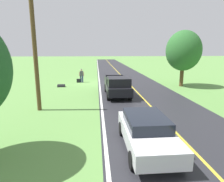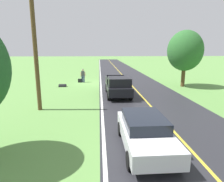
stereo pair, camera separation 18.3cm
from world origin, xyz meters
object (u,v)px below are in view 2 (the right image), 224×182
Objects in this scene: hitchhiker_walking at (83,75)px; utility_pole_roadside at (36,57)px; suitcase_carried at (80,81)px; tree_far_side_near at (185,51)px; pickup_truck_passing at (118,85)px; sedan_ahead_same_lane at (145,131)px.

utility_pole_roadside is (2.08, 11.59, 2.68)m from hitchhiker_walking.
tree_far_side_near reaches higher than suitcase_carried.
hitchhiker_walking is 12.07m from utility_pole_roadside.
sedan_ahead_same_lane is (-0.21, 9.56, -0.21)m from pickup_truck_passing.
pickup_truck_passing is at bearing 24.83° from suitcase_carried.
tree_far_side_near is 16.05m from sedan_ahead_same_lane.
pickup_truck_passing reaches higher than sedan_ahead_same_lane.
hitchhiker_walking is at bearing -77.14° from sedan_ahead_same_lane.
hitchhiker_walking is 17.85m from sedan_ahead_same_lane.
utility_pole_roadside is at bearing 30.20° from tree_far_side_near.
pickup_truck_passing is at bearing -88.76° from sedan_ahead_same_lane.
utility_pole_roadside reaches higher than pickup_truck_passing.
utility_pole_roadside reaches higher than hitchhiker_walking.
pickup_truck_passing is at bearing 115.66° from hitchhiker_walking.
tree_far_side_near is at bearing -149.80° from utility_pole_roadside.
sedan_ahead_same_lane is (-4.39, 17.29, 0.52)m from suitcase_carried.
tree_far_side_near reaches higher than pickup_truck_passing.
sedan_ahead_same_lane is 0.60× the size of utility_pole_roadside.
hitchhiker_walking is 0.40× the size of sedan_ahead_same_lane.
utility_pole_roadside is at bearing 79.81° from hitchhiker_walking.
pickup_truck_passing is 7.45m from utility_pole_roadside.
tree_far_side_near reaches higher than sedan_ahead_same_lane.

